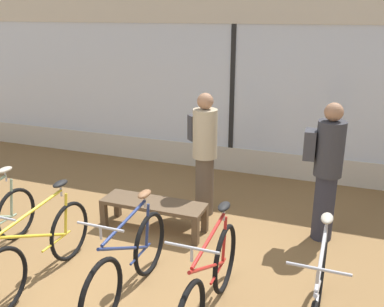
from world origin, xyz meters
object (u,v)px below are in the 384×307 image
(bicycle_center, at_px, (129,263))
(display_bench, at_px, (153,207))
(bicycle_left, at_px, (40,250))
(customer_near_rack, at_px, (204,150))
(bicycle_right, at_px, (210,283))
(customer_by_window, at_px, (326,168))
(bicycle_far_right, at_px, (317,302))

(bicycle_center, xyz_separation_m, display_bench, (-0.39, 1.39, -0.06))
(bicycle_left, height_order, customer_near_rack, customer_near_rack)
(display_bench, xyz_separation_m, customer_near_rack, (0.46, 0.71, 0.62))
(display_bench, bearing_deg, bicycle_left, -112.39)
(display_bench, bearing_deg, bicycle_right, -48.52)
(bicycle_center, xyz_separation_m, customer_by_window, (1.72, 1.94, 0.57))
(customer_near_rack, bearing_deg, bicycle_right, -69.55)
(bicycle_right, bearing_deg, customer_by_window, 66.67)
(bicycle_right, distance_m, display_bench, 1.90)
(bicycle_left, bearing_deg, bicycle_right, 2.36)
(display_bench, bearing_deg, bicycle_center, -74.34)
(display_bench, bearing_deg, bicycle_far_right, -31.44)
(customer_near_rack, bearing_deg, bicycle_left, -115.94)
(bicycle_center, height_order, customer_near_rack, customer_near_rack)
(bicycle_far_right, height_order, customer_near_rack, customer_near_rack)
(customer_near_rack, relative_size, customer_by_window, 0.99)
(bicycle_left, xyz_separation_m, bicycle_far_right, (2.83, 0.14, 0.01))
(bicycle_far_right, bearing_deg, customer_near_rack, 130.29)
(display_bench, relative_size, customer_by_window, 0.79)
(bicycle_far_right, relative_size, customer_near_rack, 1.02)
(bicycle_left, distance_m, display_bench, 1.62)
(bicycle_far_right, bearing_deg, display_bench, 148.56)
(bicycle_right, bearing_deg, bicycle_far_right, 4.03)
(bicycle_center, relative_size, customer_near_rack, 0.96)
(bicycle_far_right, height_order, display_bench, bicycle_far_right)
(display_bench, height_order, customer_by_window, customer_by_window)
(bicycle_far_right, xyz_separation_m, customer_near_rack, (-1.75, 2.07, 0.55))
(bicycle_left, xyz_separation_m, customer_by_window, (2.72, 2.05, 0.57))
(bicycle_center, relative_size, customer_by_window, 0.95)
(bicycle_right, relative_size, customer_by_window, 0.98)
(customer_by_window, bearing_deg, customer_near_rack, 174.42)
(customer_near_rack, height_order, customer_by_window, customer_by_window)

